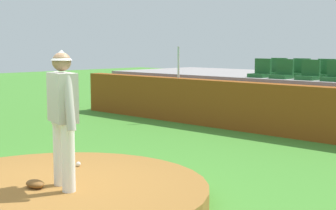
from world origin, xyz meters
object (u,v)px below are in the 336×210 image
(stadium_chair_6, at_px, (277,70))
(stadium_chair_8, at_px, (325,72))
(stadium_chair_0, at_px, (261,71))
(stadium_chair_2, at_px, (309,73))
(stadium_chair_7, at_px, (300,71))
(baseball, at_px, (78,164))
(fielding_glove, at_px, (35,184))
(stadium_chair_3, at_px, (335,75))
(stadium_chair_1, at_px, (283,72))
(pitcher, at_px, (63,109))

(stadium_chair_6, bearing_deg, stadium_chair_8, -179.81)
(stadium_chair_0, relative_size, stadium_chair_2, 1.00)
(stadium_chair_7, bearing_deg, baseball, 93.26)
(fielding_glove, height_order, stadium_chair_8, stadium_chair_8)
(fielding_glove, xyz_separation_m, stadium_chair_3, (0.41, 7.96, 1.14))
(stadium_chair_2, distance_m, stadium_chair_6, 1.69)
(stadium_chair_1, height_order, stadium_chair_3, same)
(fielding_glove, relative_size, stadium_chair_0, 0.60)
(pitcher, distance_m, baseball, 1.58)
(pitcher, relative_size, stadium_chair_0, 3.65)
(stadium_chair_8, bearing_deg, stadium_chair_2, 90.81)
(baseball, bearing_deg, stadium_chair_3, 81.90)
(stadium_chair_1, bearing_deg, pitcher, 99.51)
(stadium_chair_6, xyz_separation_m, stadium_chair_7, (0.71, -0.01, 0.00))
(pitcher, bearing_deg, fielding_glove, -120.88)
(stadium_chair_2, height_order, stadium_chair_6, same)
(stadium_chair_3, distance_m, stadium_chair_6, 2.30)
(pitcher, xyz_separation_m, stadium_chair_7, (-1.29, 8.57, 0.13))
(stadium_chair_2, bearing_deg, pitcher, 94.17)
(stadium_chair_2, bearing_deg, stadium_chair_3, 179.23)
(stadium_chair_3, height_order, stadium_chair_8, same)
(baseball, height_order, stadium_chair_7, stadium_chair_7)
(stadium_chair_3, bearing_deg, stadium_chair_7, -31.93)
(stadium_chair_1, relative_size, stadium_chair_3, 1.00)
(stadium_chair_0, relative_size, stadium_chair_3, 1.00)
(stadium_chair_1, relative_size, stadium_chair_8, 1.00)
(fielding_glove, xyz_separation_m, stadium_chair_0, (-1.69, 7.99, 1.14))
(stadium_chair_3, distance_m, stadium_chair_7, 1.66)
(stadium_chair_0, height_order, stadium_chair_7, same)
(stadium_chair_1, distance_m, stadium_chair_3, 1.41)
(baseball, height_order, stadium_chair_0, stadium_chair_0)
(stadium_chair_1, distance_m, stadium_chair_8, 1.14)
(stadium_chair_0, distance_m, stadium_chair_3, 2.11)
(stadium_chair_8, bearing_deg, stadium_chair_6, 0.19)
(pitcher, height_order, stadium_chair_7, pitcher)
(pitcher, height_order, stadium_chair_8, pitcher)
(stadium_chair_0, bearing_deg, stadium_chair_2, 178.98)
(stadium_chair_2, xyz_separation_m, stadium_chair_3, (0.69, -0.01, 0.00))
(pitcher, xyz_separation_m, fielding_glove, (-0.29, -0.27, -1.00))
(stadium_chair_0, height_order, stadium_chair_8, same)
(fielding_glove, distance_m, stadium_chair_2, 8.05)
(baseball, height_order, fielding_glove, fielding_glove)
(stadium_chair_1, bearing_deg, stadium_chair_2, -179.29)
(baseball, relative_size, stadium_chair_7, 0.15)
(stadium_chair_2, height_order, stadium_chair_7, same)
(pitcher, height_order, stadium_chair_3, pitcher)
(baseball, xyz_separation_m, stadium_chair_2, (0.29, 6.85, 1.15))
(pitcher, bearing_deg, stadium_chair_7, 115.15)
(pitcher, bearing_deg, stadium_chair_3, 105.68)
(stadium_chair_8, bearing_deg, baseball, 87.96)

